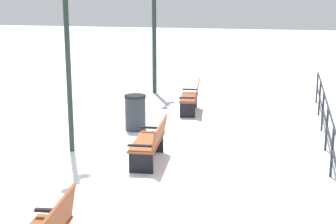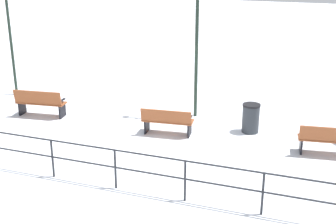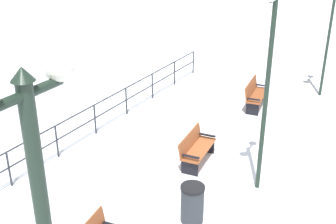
{
  "view_description": "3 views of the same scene",
  "coord_description": "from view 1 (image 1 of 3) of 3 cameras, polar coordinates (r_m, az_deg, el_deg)",
  "views": [
    {
      "loc": [
        -2.88,
        9.29,
        3.33
      ],
      "look_at": [
        -0.67,
        0.37,
        1.16
      ],
      "focal_mm": 53.55,
      "sensor_mm": 36.0,
      "label": 1
    },
    {
      "loc": [
        -12.15,
        -4.32,
        5.19
      ],
      "look_at": [
        -1.2,
        -0.38,
        1.09
      ],
      "focal_mm": 48.78,
      "sensor_mm": 36.0,
      "label": 2
    },
    {
      "loc": [
        4.24,
        -9.3,
        6.11
      ],
      "look_at": [
        -1.36,
        0.44,
        1.09
      ],
      "focal_mm": 46.08,
      "sensor_mm": 36.0,
      "label": 3
    }
  ],
  "objects": [
    {
      "name": "ground_plane",
      "position": [
        10.28,
        -3.16,
        -5.63
      ],
      "size": [
        80.0,
        80.0,
        0.0
      ],
      "primitive_type": "plane",
      "color": "white",
      "rests_on": "ground"
    },
    {
      "name": "bench_second",
      "position": [
        10.09,
        -1.96,
        -3.37
      ],
      "size": [
        0.73,
        1.57,
        0.85
      ],
      "rotation": [
        0.0,
        0.0,
        0.11
      ],
      "color": "brown",
      "rests_on": "ground"
    },
    {
      "name": "waterfront_railing",
      "position": [
        9.7,
        18.26,
        -3.39
      ],
      "size": [
        0.05,
        13.46,
        0.98
      ],
      "color": "#26282D",
      "rests_on": "ground"
    },
    {
      "name": "trash_bin",
      "position": [
        12.51,
        -3.74,
        -0.05
      ],
      "size": [
        0.54,
        0.54,
        0.89
      ],
      "color": "#2D3338",
      "rests_on": "ground"
    },
    {
      "name": "bench_nearest",
      "position": [
        14.35,
        2.7,
        1.72
      ],
      "size": [
        0.73,
        1.53,
        0.88
      ],
      "rotation": [
        0.0,
        0.0,
        0.15
      ],
      "color": "brown",
      "rests_on": "ground"
    }
  ]
}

